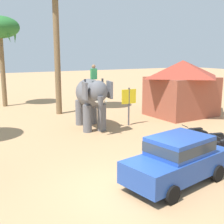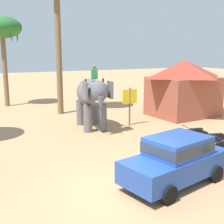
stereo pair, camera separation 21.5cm
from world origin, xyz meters
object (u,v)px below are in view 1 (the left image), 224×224
motorcycle_far_in_row (213,139)px  motorcycle_end_of_row (193,134)px  palm_tree_behind_elephant (0,30)px  signboard_yellow (129,99)px  elephant_with_mahout (91,96)px  car_sedan_foreground (178,158)px  roadside_hut (182,86)px

motorcycle_far_in_row → motorcycle_end_of_row: same height
palm_tree_behind_elephant → signboard_yellow: (5.79, -10.78, -4.68)m
elephant_with_mahout → motorcycle_far_in_row: 7.37m
palm_tree_behind_elephant → elephant_with_mahout: bearing=-72.0°
motorcycle_end_of_row → elephant_with_mahout: bearing=123.6°
car_sedan_foreground → signboard_yellow: (2.89, 7.97, 0.76)m
palm_tree_behind_elephant → roadside_hut: size_ratio=1.43×
roadside_hut → elephant_with_mahout: bearing=-177.1°
motorcycle_far_in_row → roadside_hut: (3.84, 6.65, 1.66)m
roadside_hut → signboard_yellow: size_ratio=2.17×
roadside_hut → car_sedan_foreground: bearing=-132.0°
car_sedan_foreground → palm_tree_behind_elephant: palm_tree_behind_elephant is taller
roadside_hut → signboard_yellow: (-4.97, -0.76, -0.44)m
car_sedan_foreground → signboard_yellow: bearing=70.0°
motorcycle_end_of_row → roadside_hut: 6.97m
motorcycle_end_of_row → roadside_hut: size_ratio=0.34×
elephant_with_mahout → signboard_yellow: size_ratio=1.66×
motorcycle_far_in_row → roadside_hut: roadside_hut is taller
motorcycle_far_in_row → motorcycle_end_of_row: size_ratio=0.99×
elephant_with_mahout → roadside_hut: 7.39m
roadside_hut → palm_tree_behind_elephant: bearing=137.1°
signboard_yellow → motorcycle_far_in_row: bearing=-79.2°
palm_tree_behind_elephant → roadside_hut: 15.30m
motorcycle_far_in_row → motorcycle_end_of_row: 1.20m
elephant_with_mahout → signboard_yellow: bearing=-9.2°
roadside_hut → motorcycle_far_in_row: bearing=-120.0°
car_sedan_foreground → motorcycle_far_in_row: (4.02, 2.08, -0.46)m
car_sedan_foreground → elephant_with_mahout: elephant_with_mahout is taller
palm_tree_behind_elephant → signboard_yellow: palm_tree_behind_elephant is taller
motorcycle_end_of_row → palm_tree_behind_elephant: 17.90m
motorcycle_end_of_row → signboard_yellow: signboard_yellow is taller
motorcycle_far_in_row → palm_tree_behind_elephant: palm_tree_behind_elephant is taller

